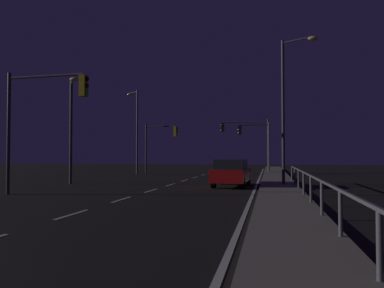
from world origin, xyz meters
name	(u,v)px	position (x,y,z in m)	size (l,w,h in m)	color
ground_plane	(154,190)	(0.00, 17.50, 0.00)	(112.00, 112.00, 0.00)	black
sidewalk_right	(281,191)	(6.45, 17.50, 0.07)	(2.08, 77.00, 0.14)	gray
lane_markings_center	(171,185)	(0.00, 21.00, 0.01)	(0.14, 50.00, 0.01)	silver
lane_edge_line	(257,184)	(5.16, 22.50, 0.01)	(0.14, 53.00, 0.01)	silver
car	(232,172)	(3.78, 20.40, 0.82)	(2.05, 4.49, 1.57)	#B71414
traffic_light_far_right	(255,137)	(4.54, 37.47, 3.64)	(3.23, 0.37, 5.00)	#4C4C51
traffic_light_far_center	(42,107)	(-4.21, 13.86, 3.98)	(4.18, 0.46, 5.65)	#2D3033
traffic_light_near_left	(247,134)	(3.65, 38.28, 3.97)	(4.98, 0.36, 5.36)	#4C4C51
traffic_light_near_right	(160,139)	(-4.46, 34.09, 3.41)	(3.41, 0.68, 4.85)	#38383D
street_lamp_across_street	(288,98)	(6.99, 20.89, 5.12)	(1.97, 1.18, 8.38)	#38383D
street_lamp_median	(72,120)	(-6.15, 20.09, 4.00)	(1.44, 1.90, 6.52)	#38383D
street_lamp_far_end	(136,124)	(-6.76, 33.59, 4.79)	(1.42, 1.05, 8.12)	#4C4C51
barrier_fence	(316,185)	(7.34, 10.85, 0.87)	(0.09, 25.79, 0.98)	#59595E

